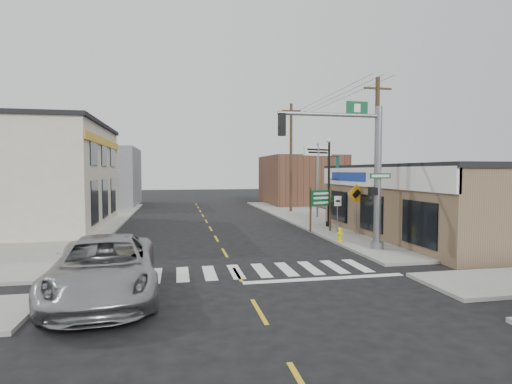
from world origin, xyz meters
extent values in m
plane|color=black|center=(0.00, 0.00, 0.00)|extent=(140.00, 140.00, 0.00)
cube|color=gray|center=(9.00, 13.00, 0.07)|extent=(6.00, 38.00, 0.13)
cube|color=gray|center=(-9.00, 13.00, 0.07)|extent=(6.00, 38.00, 0.13)
cube|color=gold|center=(0.00, 8.00, 0.01)|extent=(0.12, 56.00, 0.01)
cube|color=silver|center=(0.00, 0.40, 0.01)|extent=(11.00, 2.20, 0.01)
cube|color=brown|center=(14.50, 6.00, 2.00)|extent=(12.00, 14.00, 4.00)
cube|color=beige|center=(-13.00, 14.00, 3.40)|extent=(12.00, 12.00, 6.80)
cube|color=brown|center=(12.00, 30.00, 2.80)|extent=(8.00, 10.00, 5.60)
cube|color=slate|center=(-11.00, 32.00, 3.20)|extent=(9.00, 10.00, 6.40)
imported|color=#939598|center=(-4.37, -1.86, 0.91)|extent=(3.56, 6.77, 1.82)
cylinder|color=gray|center=(7.20, 2.92, 3.51)|extent=(0.32, 0.32, 6.75)
cylinder|color=gray|center=(4.72, 2.92, 6.43)|extent=(4.95, 0.18, 0.18)
cube|color=black|center=(2.45, 2.92, 5.93)|extent=(0.32, 0.25, 1.01)
cube|color=#0D4728|center=(7.20, 2.70, 3.62)|extent=(1.07, 0.04, 0.25)
cube|color=#0D4728|center=(6.07, 2.92, 6.77)|extent=(1.07, 0.05, 0.62)
cube|color=black|center=(6.95, 2.87, 2.89)|extent=(0.36, 0.29, 0.36)
cube|color=#493521|center=(5.87, 8.75, 1.51)|extent=(0.10, 0.10, 2.76)
cube|color=#493521|center=(7.15, 8.75, 1.51)|extent=(0.10, 0.10, 2.76)
cube|color=#0C4522|center=(6.51, 8.69, 2.20)|extent=(1.58, 0.05, 0.98)
cylinder|color=#ECD700|center=(6.30, 5.21, 0.42)|extent=(0.21, 0.21, 0.58)
sphere|color=#ECD700|center=(6.30, 5.21, 0.74)|extent=(0.23, 0.23, 0.23)
cylinder|color=gray|center=(8.20, 7.34, 1.48)|extent=(0.06, 0.06, 2.70)
cube|color=orange|center=(8.20, 7.31, 2.51)|extent=(1.15, 0.03, 1.15)
cylinder|color=black|center=(7.81, 10.67, 2.98)|extent=(0.15, 0.15, 5.69)
sphere|color=silver|center=(7.81, 10.67, 5.88)|extent=(0.31, 0.31, 0.31)
cube|color=#17585A|center=(8.41, 10.67, 4.07)|extent=(0.02, 0.60, 1.53)
cylinder|color=gray|center=(9.00, 16.15, 3.11)|extent=(0.18, 0.18, 5.97)
cube|color=white|center=(9.00, 16.15, 5.46)|extent=(2.81, 0.18, 0.75)
cylinder|color=black|center=(9.35, 4.07, 1.68)|extent=(0.19, 0.19, 3.10)
ellipsoid|color=#1D3418|center=(10.22, 4.29, 0.61)|extent=(1.28, 1.28, 0.96)
ellipsoid|color=#1A3212|center=(9.02, 6.49, 0.49)|extent=(0.97, 0.97, 0.73)
cylinder|color=#40281E|center=(7.50, 3.64, 4.28)|extent=(0.22, 0.22, 8.29)
cube|color=#40281E|center=(7.50, 3.64, 7.88)|extent=(1.44, 0.09, 0.09)
cylinder|color=#422B21|center=(8.14, 20.89, 5.07)|extent=(0.26, 0.26, 9.88)
cube|color=#422B21|center=(8.14, 20.89, 9.37)|extent=(1.72, 0.11, 0.11)
camera|label=1|loc=(-2.18, -14.53, 3.84)|focal=28.00mm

